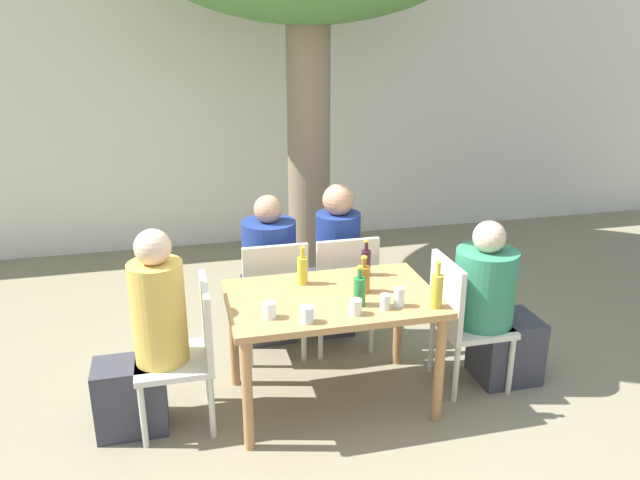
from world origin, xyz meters
TOP-DOWN VIEW (x-y plane):
  - ground_plane at (0.00, 0.00)m, footprint 30.00×30.00m
  - cafe_building_wall at (0.00, 3.22)m, footprint 10.00×0.08m
  - dining_table_front at (0.00, 0.00)m, footprint 1.25×0.80m
  - patio_chair_0 at (-0.86, 0.00)m, footprint 0.44×0.44m
  - patio_chair_1 at (0.86, 0.00)m, footprint 0.44×0.44m
  - patio_chair_2 at (-0.25, 0.63)m, footprint 0.44×0.44m
  - patio_chair_3 at (0.25, 0.63)m, footprint 0.44×0.44m
  - person_seated_0 at (-1.09, -0.00)m, footprint 0.55×0.30m
  - person_seated_1 at (1.09, -0.00)m, footprint 0.60×0.39m
  - person_seated_2 at (-0.25, 0.86)m, footprint 0.38×0.59m
  - person_seated_3 at (0.25, 0.87)m, footprint 0.32×0.56m
  - oil_cruet_0 at (0.54, -0.29)m, footprint 0.07×0.07m
  - oil_cruet_1 at (-0.13, 0.22)m, footprint 0.07×0.07m
  - amber_bottle_2 at (0.20, 0.01)m, footprint 0.08×0.08m
  - green_bottle_3 at (0.12, -0.16)m, footprint 0.07×0.07m
  - wine_bottle_4 at (0.29, 0.26)m, footprint 0.06×0.06m
  - drinking_glass_0 at (-0.41, -0.20)m, footprint 0.07×0.07m
  - drinking_glass_1 at (0.06, -0.27)m, footprint 0.07×0.07m
  - drinking_glass_2 at (0.25, -0.25)m, footprint 0.06×0.06m
  - drinking_glass_3 at (0.34, -0.23)m, footprint 0.06×0.06m
  - drinking_glass_4 at (-0.22, -0.31)m, footprint 0.07×0.07m

SIDE VIEW (x-z plane):
  - ground_plane at x=0.00m, z-range 0.00..0.00m
  - patio_chair_0 at x=-0.86m, z-range 0.05..0.94m
  - patio_chair_1 at x=0.86m, z-range 0.05..0.94m
  - patio_chair_2 at x=-0.25m, z-range 0.05..0.94m
  - patio_chair_3 at x=0.25m, z-range 0.05..0.94m
  - person_seated_1 at x=1.09m, z-range -0.06..1.07m
  - person_seated_2 at x=-0.25m, z-range -0.06..1.10m
  - person_seated_3 at x=0.25m, z-range -0.06..1.15m
  - person_seated_0 at x=-1.09m, z-range -0.07..1.16m
  - dining_table_front at x=0.00m, z-range 0.27..1.00m
  - drinking_glass_2 at x=0.25m, z-range 0.73..0.82m
  - drinking_glass_1 at x=0.06m, z-range 0.73..0.82m
  - drinking_glass_4 at x=-0.22m, z-range 0.73..0.82m
  - drinking_glass_0 at x=-0.41m, z-range 0.73..0.82m
  - drinking_glass_3 at x=0.34m, z-range 0.73..0.85m
  - amber_bottle_2 at x=0.20m, z-range 0.71..0.94m
  - wine_bottle_4 at x=0.29m, z-range 0.70..0.94m
  - green_bottle_3 at x=0.12m, z-range 0.70..0.94m
  - oil_cruet_1 at x=-0.13m, z-range 0.70..0.95m
  - oil_cruet_0 at x=0.54m, z-range 0.70..0.98m
  - cafe_building_wall at x=0.00m, z-range 0.00..2.80m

